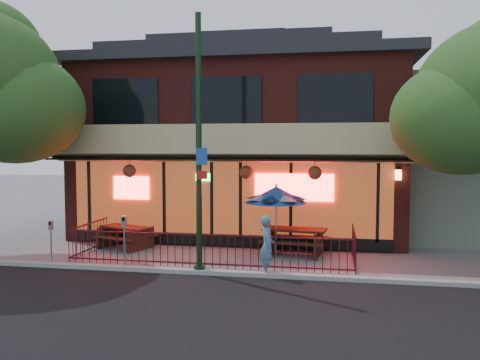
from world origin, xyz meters
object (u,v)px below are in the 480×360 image
(parking_meter_near, at_px, (124,233))
(patio_umbrella, at_px, (276,195))
(street_light, at_px, (199,158))
(parking_meter_far, at_px, (51,235))
(picnic_table_left, at_px, (126,234))
(picnic_table_right, at_px, (295,237))
(pedestrian, at_px, (267,246))

(parking_meter_near, bearing_deg, patio_umbrella, 32.54)
(street_light, distance_m, patio_umbrella, 3.35)
(street_light, xyz_separation_m, parking_meter_far, (-4.42, 0.00, -2.25))
(picnic_table_left, xyz_separation_m, picnic_table_right, (5.71, 0.01, 0.06))
(patio_umbrella, bearing_deg, street_light, -125.50)
(street_light, height_order, parking_meter_far, street_light)
(picnic_table_left, height_order, parking_meter_far, parking_meter_far)
(street_light, xyz_separation_m, parking_meter_near, (-2.17, 0.00, -2.12))
(street_light, bearing_deg, parking_meter_near, 179.93)
(street_light, height_order, patio_umbrella, street_light)
(picnic_table_right, relative_size, parking_meter_near, 1.42)
(picnic_table_left, height_order, pedestrian, pedestrian)
(picnic_table_right, bearing_deg, patio_umbrella, -155.60)
(street_light, bearing_deg, pedestrian, 1.64)
(patio_umbrella, distance_m, parking_meter_near, 4.82)
(patio_umbrella, relative_size, pedestrian, 1.40)
(picnic_table_left, relative_size, parking_meter_near, 1.39)
(parking_meter_near, relative_size, parking_meter_far, 1.14)
(street_light, height_order, picnic_table_left, street_light)
(picnic_table_left, distance_m, picnic_table_right, 5.71)
(picnic_table_left, xyz_separation_m, patio_umbrella, (5.14, -0.25, 1.45))
(picnic_table_right, relative_size, parking_meter_far, 1.62)
(street_light, xyz_separation_m, pedestrian, (1.85, 0.05, -2.33))
(street_light, bearing_deg, picnic_table_left, 140.00)
(patio_umbrella, bearing_deg, parking_meter_far, -157.80)
(picnic_table_right, distance_m, parking_meter_far, 7.36)
(pedestrian, distance_m, parking_meter_far, 6.27)
(street_light, bearing_deg, picnic_table_right, 49.65)
(picnic_table_left, bearing_deg, parking_meter_near, -67.49)
(picnic_table_right, height_order, patio_umbrella, patio_umbrella)
(street_light, relative_size, patio_umbrella, 3.07)
(picnic_table_right, xyz_separation_m, parking_meter_near, (-4.55, -2.80, 0.48))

